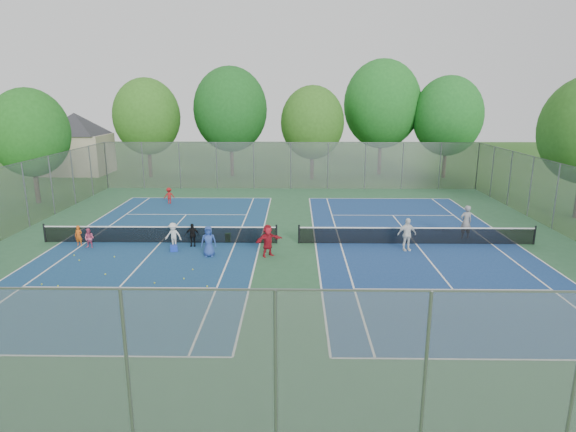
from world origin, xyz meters
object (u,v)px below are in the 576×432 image
object	(u,v)px
net_left	(160,235)
net_right	(416,236)
ball_hopper	(228,238)
instructor	(466,222)
ball_crate	(174,248)

from	to	relation	value
net_left	net_right	xyz separation A→B (m)	(14.00, 0.00, 0.00)
net_right	ball_hopper	bearing A→B (deg)	178.97
instructor	net_right	bearing A→B (deg)	9.63
net_right	ball_crate	xyz separation A→B (m)	(-12.91, -1.45, -0.30)
net_right	ball_crate	bearing A→B (deg)	-173.58
net_right	ball_hopper	world-z (taller)	net_right
ball_crate	ball_hopper	distance (m)	3.07
ball_hopper	net_left	bearing A→B (deg)	-177.13
net_left	net_right	size ratio (longest dim) A/B	1.00
net_left	instructor	world-z (taller)	instructor
net_left	instructor	distance (m)	17.06
net_left	instructor	size ratio (longest dim) A/B	6.70
net_left	net_right	world-z (taller)	same
net_left	ball_hopper	size ratio (longest dim) A/B	25.14
ball_crate	instructor	bearing A→B (deg)	9.11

